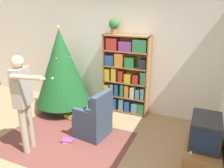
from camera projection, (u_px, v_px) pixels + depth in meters
name	position (u px, v px, depth m)	size (l,w,h in m)	color
ground_plane	(64.00, 159.00, 3.58)	(14.00, 14.00, 0.00)	#9E7A56
wall_back	(117.00, 55.00, 5.10)	(8.00, 0.10, 2.60)	silver
area_rug	(63.00, 141.00, 4.06)	(2.37, 1.63, 0.01)	brown
bookshelf	(126.00, 76.00, 4.95)	(1.05, 0.26, 1.80)	#A8703D
tv_stand	(201.00, 158.00, 3.24)	(0.49, 0.90, 0.49)	#996638
television	(205.00, 131.00, 3.09)	(0.40, 0.59, 0.41)	#28282D
game_remote	(191.00, 151.00, 2.98)	(0.04, 0.12, 0.02)	white
christmas_tree	(62.00, 67.00, 4.97)	(1.27, 1.27, 2.00)	#4C3323
armchair	(94.00, 120.00, 4.15)	(0.64, 0.63, 0.92)	#334256
standing_person	(23.00, 97.00, 3.51)	(0.69, 0.46, 1.67)	#9E937F
potted_plant	(114.00, 25.00, 4.70)	(0.22, 0.22, 0.33)	#935B38
book_pile_near_tree	(69.00, 116.00, 4.88)	(0.24, 0.19, 0.10)	#B22D28
book_pile_by_chair	(68.00, 141.00, 4.04)	(0.24, 0.19, 0.05)	beige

